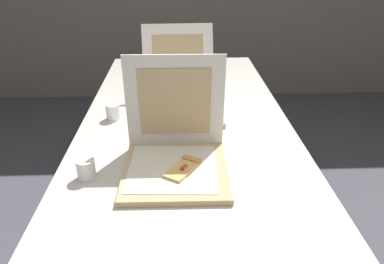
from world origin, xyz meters
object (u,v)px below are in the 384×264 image
(table, at_px, (186,136))
(pizza_box_middle, at_px, (181,99))
(cup_white_mid, at_px, (113,112))
(cup_white_far, at_px, (136,91))
(pizza_box_front, at_px, (175,155))
(cup_white_near_left, at_px, (86,169))

(table, bearing_deg, pizza_box_middle, 95.67)
(pizza_box_middle, distance_m, cup_white_mid, 0.33)
(cup_white_far, bearing_deg, pizza_box_front, -73.51)
(cup_white_near_left, relative_size, cup_white_mid, 1.00)
(table, relative_size, cup_white_far, 30.82)
(table, relative_size, cup_white_mid, 30.82)
(table, bearing_deg, cup_white_far, 124.96)
(table, distance_m, pizza_box_middle, 0.23)
(pizza_box_middle, bearing_deg, pizza_box_front, -95.46)
(cup_white_far, relative_size, cup_white_mid, 1.00)
(table, height_order, cup_white_mid, cup_white_mid)
(table, relative_size, pizza_box_front, 5.71)
(cup_white_mid, bearing_deg, pizza_box_middle, 18.02)
(pizza_box_front, distance_m, cup_white_mid, 0.53)
(table, distance_m, cup_white_mid, 0.36)
(pizza_box_front, height_order, cup_white_mid, pizza_box_front)
(cup_white_far, xyz_separation_m, cup_white_near_left, (-0.10, -0.75, 0.00))
(cup_white_far, bearing_deg, cup_white_mid, -107.86)
(pizza_box_front, xyz_separation_m, cup_white_far, (-0.21, 0.70, -0.02))
(pizza_box_middle, height_order, cup_white_mid, pizza_box_middle)
(cup_white_near_left, xyz_separation_m, cup_white_mid, (0.02, 0.49, 0.00))
(cup_white_near_left, bearing_deg, table, 47.36)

